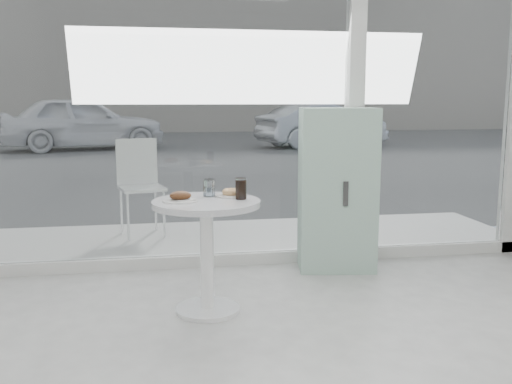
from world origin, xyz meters
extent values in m
cube|color=silver|center=(0.00, 3.00, 0.05)|extent=(5.00, 0.12, 0.10)
cube|color=silver|center=(0.90, 3.00, 1.50)|extent=(0.14, 0.14, 3.00)
cube|color=white|center=(-0.77, 3.00, 1.40)|extent=(3.21, 0.02, 2.60)
cube|color=white|center=(1.67, 3.00, 1.40)|extent=(1.41, 0.02, 2.60)
cylinder|color=white|center=(-0.50, 1.90, 0.01)|extent=(0.44, 0.44, 0.03)
cylinder|color=white|center=(-0.50, 1.90, 0.37)|extent=(0.09, 0.09, 0.70)
cylinder|color=white|center=(-0.50, 1.90, 0.75)|extent=(0.72, 0.72, 0.04)
cube|color=beige|center=(0.00, 3.80, 0.03)|extent=(5.60, 1.60, 0.05)
cube|color=#3A3A3A|center=(0.00, 16.00, 0.00)|extent=(40.00, 24.00, 0.00)
cube|color=gray|center=(0.00, 25.00, 4.00)|extent=(40.00, 2.00, 8.00)
cube|color=#91B9A4|center=(0.68, 2.74, 0.68)|extent=(0.69, 0.52, 1.36)
cube|color=#333333|center=(0.68, 2.52, 0.68)|extent=(0.04, 0.03, 0.20)
cylinder|color=white|center=(-1.11, 3.82, 0.29)|extent=(0.03, 0.03, 0.48)
cylinder|color=white|center=(-0.76, 3.90, 0.29)|extent=(0.03, 0.03, 0.48)
cylinder|color=white|center=(-1.19, 4.17, 0.29)|extent=(0.03, 0.03, 0.48)
cylinder|color=white|center=(-0.84, 4.25, 0.29)|extent=(0.03, 0.03, 0.48)
cube|color=white|center=(-0.98, 4.04, 0.54)|extent=(0.51, 0.51, 0.03)
cube|color=white|center=(-1.02, 4.23, 0.79)|extent=(0.42, 0.12, 0.48)
imported|color=white|center=(-2.90, 15.41, 0.78)|extent=(4.90, 2.93, 1.56)
imported|color=#B1B5BA|center=(4.25, 15.30, 0.66)|extent=(4.26, 2.40, 1.33)
cylinder|color=silver|center=(-0.67, 1.88, 0.78)|extent=(0.23, 0.23, 0.01)
cube|color=silver|center=(-0.65, 1.87, 0.79)|extent=(0.14, 0.14, 0.00)
ellipsoid|color=#3A230F|center=(-0.67, 1.88, 0.81)|extent=(0.14, 0.11, 0.06)
ellipsoid|color=#3A230F|center=(-0.63, 1.90, 0.81)|extent=(0.07, 0.06, 0.04)
cylinder|color=silver|center=(-0.32, 2.02, 0.78)|extent=(0.22, 0.22, 0.01)
torus|color=tan|center=(-0.32, 2.02, 0.80)|extent=(0.13, 0.13, 0.04)
cylinder|color=white|center=(-0.46, 2.07, 0.83)|extent=(0.07, 0.07, 0.12)
cylinder|color=white|center=(-0.46, 2.07, 0.80)|extent=(0.06, 0.06, 0.06)
cylinder|color=white|center=(-0.47, 2.08, 0.82)|extent=(0.07, 0.07, 0.11)
cylinder|color=white|center=(-0.47, 2.08, 0.80)|extent=(0.06, 0.06, 0.06)
cylinder|color=white|center=(-0.27, 1.91, 0.84)|extent=(0.07, 0.07, 0.14)
cylinder|color=black|center=(-0.27, 1.91, 0.84)|extent=(0.06, 0.06, 0.13)
camera|label=1|loc=(-0.81, -1.82, 1.43)|focal=40.00mm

